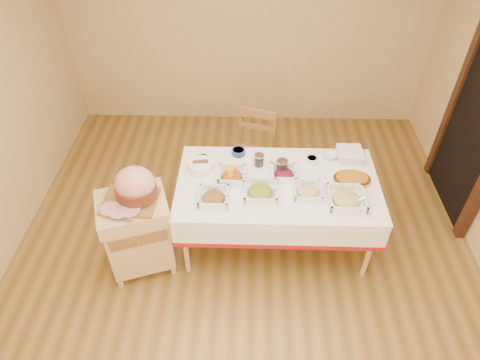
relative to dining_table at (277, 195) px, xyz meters
name	(u,v)px	position (x,y,z in m)	size (l,w,h in m)	color
room_shell	(244,156)	(-0.30, -0.30, 0.70)	(5.00, 5.00, 5.00)	brown
dining_table	(277,195)	(0.00, 0.00, 0.00)	(1.82, 1.02, 0.76)	tan
butcher_cart	(137,231)	(-1.25, -0.35, -0.13)	(0.71, 0.65, 0.83)	tan
dining_chair	(253,154)	(-0.23, 0.73, -0.10)	(0.54, 0.52, 0.97)	brown
ham_on_board	(135,187)	(-1.20, -0.31, 0.36)	(0.48, 0.45, 0.32)	brown
serving_dish_a	(213,197)	(-0.56, -0.25, 0.20)	(0.26, 0.26, 0.11)	silver
serving_dish_b	(260,191)	(-0.16, -0.16, 0.20)	(0.29, 0.29, 0.12)	silver
serving_dish_c	(307,191)	(0.25, -0.14, 0.19)	(0.24, 0.24, 0.10)	silver
serving_dish_d	(347,199)	(0.57, -0.23, 0.20)	(0.31, 0.31, 0.12)	silver
serving_dish_e	(232,176)	(-0.42, 0.04, 0.20)	(0.26, 0.24, 0.12)	silver
serving_dish_f	(284,173)	(0.05, 0.09, 0.20)	(0.24, 0.23, 0.11)	silver
small_bowl_left	(203,159)	(-0.70, 0.27, 0.20)	(0.13, 0.13, 0.06)	silver
small_bowl_mid	(238,152)	(-0.37, 0.40, 0.19)	(0.13, 0.13, 0.05)	navy
small_bowl_right	(312,160)	(0.33, 0.29, 0.19)	(0.11, 0.11, 0.06)	silver
bowl_white_imported	(278,160)	(0.01, 0.30, 0.18)	(0.16, 0.16, 0.04)	silver
bowl_small_imported	(330,155)	(0.51, 0.38, 0.18)	(0.15, 0.15, 0.05)	silver
preserve_jar_left	(259,160)	(-0.17, 0.24, 0.21)	(0.09, 0.09, 0.12)	silver
preserve_jar_right	(282,167)	(0.04, 0.15, 0.22)	(0.10, 0.10, 0.13)	silver
mustard_bottle	(230,174)	(-0.43, 0.01, 0.25)	(0.06, 0.06, 0.19)	yellow
bread_basket	(201,166)	(-0.71, 0.16, 0.21)	(0.23, 0.23, 0.10)	white
plate_stack	(350,154)	(0.69, 0.37, 0.20)	(0.23, 0.23, 0.08)	silver
brass_platter	(352,179)	(0.67, 0.04, 0.18)	(0.34, 0.24, 0.04)	#B88533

